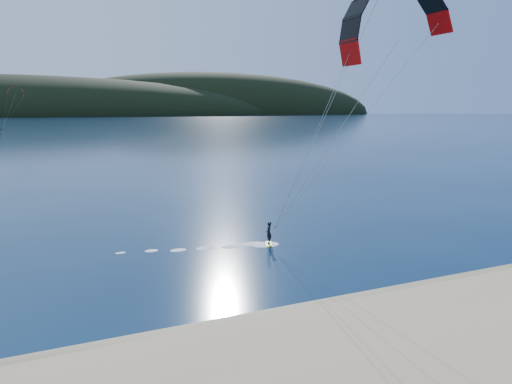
% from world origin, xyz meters
% --- Properties ---
extents(ground, '(1800.00, 1800.00, 0.00)m').
position_xyz_m(ground, '(0.00, 0.00, 0.00)').
color(ground, '#081E3E').
rests_on(ground, ground).
extents(wet_sand, '(220.00, 2.50, 0.10)m').
position_xyz_m(wet_sand, '(0.00, 4.50, 0.05)').
color(wet_sand, '#8C7151').
rests_on(wet_sand, ground).
extents(headland, '(1200.00, 310.00, 140.00)m').
position_xyz_m(headland, '(0.63, 745.28, 0.00)').
color(headland, black).
rests_on(headland, ground).
extents(kitesurfer_near, '(21.15, 7.93, 16.65)m').
position_xyz_m(kitesurfer_near, '(10.83, 11.08, 13.08)').
color(kitesurfer_near, '#BED819').
rests_on(kitesurfer_near, ground).
extents(kitesurfer_far, '(10.31, 5.38, 17.91)m').
position_xyz_m(kitesurfer_far, '(-18.80, 206.81, 15.01)').
color(kitesurfer_far, '#BED819').
rests_on(kitesurfer_far, ground).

